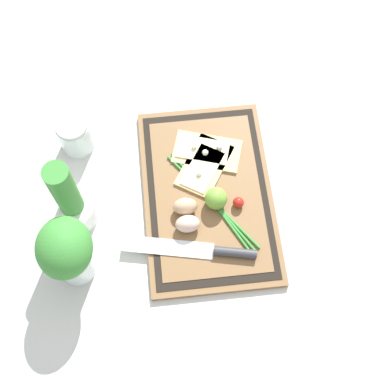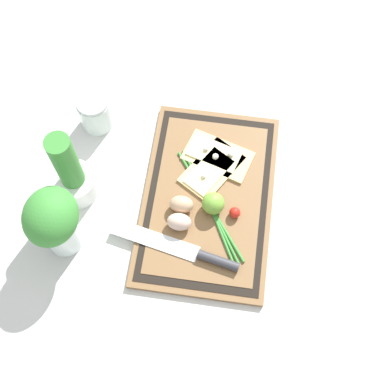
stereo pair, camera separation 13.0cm
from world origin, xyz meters
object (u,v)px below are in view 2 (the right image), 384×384
object	(u,v)px
herb_pot	(72,175)
herb_glass	(54,222)
pizza_slice_near	(217,155)
knife	(196,253)
lime	(213,203)
egg_pink	(179,222)
cherry_tomato_red	(235,213)
egg_brown	(181,204)
pizza_slice_far	(211,169)
sauce_jar	(95,114)

from	to	relation	value
herb_pot	herb_glass	size ratio (longest dim) A/B	1.15
pizza_slice_near	herb_glass	xyz separation A→B (m)	(-0.27, 0.33, 0.10)
knife	lime	size ratio (longest dim) A/B	5.76
knife	herb_pot	xyz separation A→B (m)	(0.13, 0.31, 0.06)
egg_pink	cherry_tomato_red	distance (m)	0.14
egg_brown	pizza_slice_near	bearing A→B (deg)	-24.10
lime	cherry_tomato_red	world-z (taller)	lime
egg_pink	herb_pot	xyz separation A→B (m)	(0.06, 0.27, 0.05)
egg_brown	lime	xyz separation A→B (m)	(0.01, -0.08, 0.01)
egg_pink	cherry_tomato_red	bearing A→B (deg)	-70.60
egg_brown	knife	bearing A→B (deg)	-156.06
egg_pink	lime	size ratio (longest dim) A/B	1.07
egg_brown	egg_pink	bearing A→B (deg)	-178.04
pizza_slice_near	knife	distance (m)	0.27
pizza_slice_far	herb_glass	world-z (taller)	herb_glass
pizza_slice_near	herb_pot	bearing A→B (deg)	112.01
pizza_slice_near	pizza_slice_far	world-z (taller)	same
pizza_slice_far	lime	bearing A→B (deg)	-170.66
knife	sauce_jar	xyz separation A→B (m)	(0.33, 0.31, 0.02)
pizza_slice_near	cherry_tomato_red	xyz separation A→B (m)	(-0.15, -0.06, 0.01)
egg_brown	sauce_jar	xyz separation A→B (m)	(0.22, 0.26, 0.00)
knife	egg_pink	xyz separation A→B (m)	(0.07, 0.05, 0.01)
knife	sauce_jar	world-z (taller)	sauce_jar
pizza_slice_near	sauce_jar	bearing A→B (deg)	78.55
egg_pink	lime	xyz separation A→B (m)	(0.06, -0.07, 0.01)
herb_glass	pizza_slice_far	bearing A→B (deg)	-55.04
herb_glass	cherry_tomato_red	bearing A→B (deg)	-73.75
knife	cherry_tomato_red	size ratio (longest dim) A/B	11.68
egg_brown	pizza_slice_far	bearing A→B (deg)	-27.91
egg_brown	sauce_jar	size ratio (longest dim) A/B	0.58
pizza_slice_far	egg_pink	size ratio (longest dim) A/B	3.17
herb_glass	egg_pink	bearing A→B (deg)	-75.30
cherry_tomato_red	sauce_jar	size ratio (longest dim) A/B	0.27
egg_pink	lime	bearing A→B (deg)	-53.04
pizza_slice_near	herb_pot	xyz separation A→B (m)	(-0.13, 0.33, 0.06)
egg_brown	cherry_tomato_red	distance (m)	0.13
herb_pot	sauce_jar	distance (m)	0.20
pizza_slice_near	lime	xyz separation A→B (m)	(-0.14, -0.01, 0.02)
pizza_slice_far	cherry_tomato_red	distance (m)	0.13
lime	cherry_tomato_red	xyz separation A→B (m)	(-0.01, -0.05, -0.01)
egg_brown	sauce_jar	world-z (taller)	sauce_jar
egg_pink	herb_pot	bearing A→B (deg)	76.42
pizza_slice_far	egg_brown	size ratio (longest dim) A/B	3.17
egg_pink	herb_pot	distance (m)	0.28
egg_brown	herb_pot	world-z (taller)	herb_pot
pizza_slice_far	knife	bearing A→B (deg)	177.76
pizza_slice_near	cherry_tomato_red	distance (m)	0.17
egg_pink	pizza_slice_near	bearing A→B (deg)	-18.64
pizza_slice_far	lime	xyz separation A→B (m)	(-0.10, -0.02, 0.02)
pizza_slice_near	sauce_jar	distance (m)	0.33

